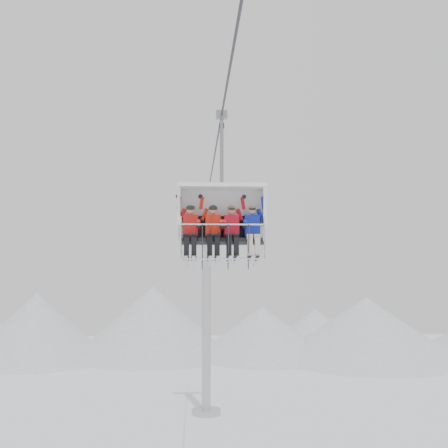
{
  "coord_description": "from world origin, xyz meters",
  "views": [
    {
      "loc": [
        -0.68,
        -13.47,
        9.34
      ],
      "look_at": [
        0.0,
        0.0,
        10.29
      ],
      "focal_mm": 45.0,
      "sensor_mm": 36.0,
      "label": 1
    }
  ],
  "objects_px": {
    "chairlift_carrier": "(221,214)",
    "skier_center_right": "(232,230)",
    "skier_far_left": "(190,230)",
    "skier_far_right": "(252,230)",
    "skier_center_left": "(213,230)",
    "lift_tower_right": "(206,320)"
  },
  "relations": [
    {
      "from": "chairlift_carrier",
      "to": "skier_center_right",
      "type": "height_order",
      "value": "chairlift_carrier"
    },
    {
      "from": "skier_far_left",
      "to": "skier_far_right",
      "type": "relative_size",
      "value": 1.0
    },
    {
      "from": "skier_far_left",
      "to": "skier_center_right",
      "type": "relative_size",
      "value": 1.0
    },
    {
      "from": "chairlift_carrier",
      "to": "skier_center_left",
      "type": "relative_size",
      "value": 2.36
    },
    {
      "from": "skier_center_left",
      "to": "skier_center_right",
      "type": "xyz_separation_m",
      "value": [
        0.49,
        -0.0,
        -0.0
      ]
    },
    {
      "from": "skier_center_left",
      "to": "chairlift_carrier",
      "type": "bearing_deg",
      "value": 52.59
    },
    {
      "from": "skier_far_left",
      "to": "skier_center_left",
      "type": "relative_size",
      "value": 1.0
    },
    {
      "from": "lift_tower_right",
      "to": "skier_far_right",
      "type": "relative_size",
      "value": 7.99
    },
    {
      "from": "lift_tower_right",
      "to": "skier_center_right",
      "type": "relative_size",
      "value": 7.99
    },
    {
      "from": "chairlift_carrier",
      "to": "skier_far_left",
      "type": "distance_m",
      "value": 0.99
    },
    {
      "from": "lift_tower_right",
      "to": "skier_center_left",
      "type": "bearing_deg",
      "value": -90.64
    },
    {
      "from": "lift_tower_right",
      "to": "chairlift_carrier",
      "type": "xyz_separation_m",
      "value": [
        0.0,
        -20.64,
        4.88
      ]
    },
    {
      "from": "lift_tower_right",
      "to": "skier_far_right",
      "type": "xyz_separation_m",
      "value": [
        0.79,
        -20.95,
        4.42
      ]
    },
    {
      "from": "skier_far_left",
      "to": "skier_center_right",
      "type": "bearing_deg",
      "value": -0.02
    },
    {
      "from": "skier_center_left",
      "to": "skier_far_left",
      "type": "bearing_deg",
      "value": 180.0
    },
    {
      "from": "chairlift_carrier",
      "to": "skier_center_left",
      "type": "bearing_deg",
      "value": -127.41
    },
    {
      "from": "skier_far_right",
      "to": "skier_center_left",
      "type": "bearing_deg",
      "value": 180.0
    },
    {
      "from": "lift_tower_right",
      "to": "chairlift_carrier",
      "type": "height_order",
      "value": "lift_tower_right"
    },
    {
      "from": "chairlift_carrier",
      "to": "skier_far_right",
      "type": "bearing_deg",
      "value": -20.98
    },
    {
      "from": "lift_tower_right",
      "to": "chairlift_carrier",
      "type": "distance_m",
      "value": 21.21
    },
    {
      "from": "skier_center_right",
      "to": "lift_tower_right",
      "type": "bearing_deg",
      "value": 90.7
    },
    {
      "from": "chairlift_carrier",
      "to": "skier_far_right",
      "type": "height_order",
      "value": "chairlift_carrier"
    }
  ]
}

